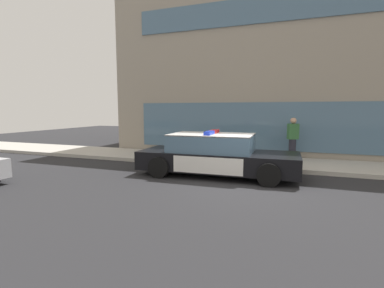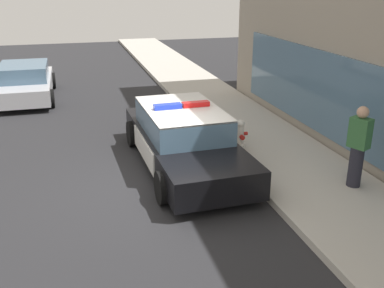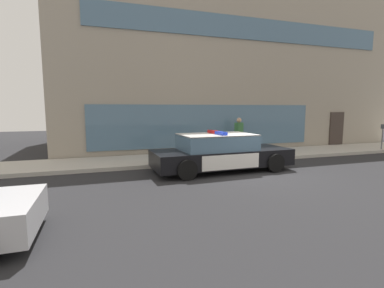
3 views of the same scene
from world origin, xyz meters
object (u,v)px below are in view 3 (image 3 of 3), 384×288
(police_cruiser, at_px, (220,153))
(pedestrian_on_sidewalk, at_px, (239,135))
(fire_hydrant, at_px, (196,152))
(parking_meter, at_px, (383,132))

(police_cruiser, height_order, pedestrian_on_sidewalk, pedestrian_on_sidewalk)
(police_cruiser, relative_size, fire_hydrant, 7.20)
(pedestrian_on_sidewalk, xyz_separation_m, parking_meter, (7.65, -1.64, 0.07))
(pedestrian_on_sidewalk, bearing_deg, parking_meter, -126.61)
(fire_hydrant, distance_m, pedestrian_on_sidewalk, 3.16)
(pedestrian_on_sidewalk, bearing_deg, fire_hydrant, 93.28)
(pedestrian_on_sidewalk, relative_size, parking_meter, 1.28)
(fire_hydrant, bearing_deg, police_cruiser, -76.12)
(police_cruiser, xyz_separation_m, fire_hydrant, (-0.39, 1.58, -0.18))
(pedestrian_on_sidewalk, bearing_deg, police_cruiser, 117.55)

